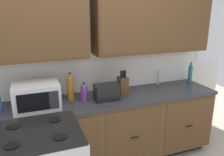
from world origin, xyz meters
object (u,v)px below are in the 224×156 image
(microwave, at_px, (36,96))
(toaster, at_px, (106,92))
(knife_block, at_px, (123,85))
(bottle_teal, at_px, (190,73))
(bottle_amber, at_px, (70,87))
(bottle_violet, at_px, (84,92))

(microwave, distance_m, toaster, 0.79)
(microwave, distance_m, knife_block, 1.04)
(bottle_teal, bearing_deg, microwave, -175.04)
(bottle_teal, distance_m, bottle_amber, 1.78)
(toaster, bearing_deg, microwave, 177.54)
(bottle_teal, relative_size, bottle_amber, 0.88)
(microwave, xyz_separation_m, bottle_violet, (0.53, 0.01, -0.03))
(bottle_violet, bearing_deg, microwave, -179.04)
(knife_block, relative_size, bottle_amber, 0.92)
(bottle_violet, xyz_separation_m, bottle_amber, (-0.14, 0.10, 0.05))
(microwave, distance_m, bottle_amber, 0.40)
(knife_block, distance_m, bottle_amber, 0.65)
(knife_block, height_order, bottle_teal, knife_block)
(toaster, distance_m, knife_block, 0.27)
(knife_block, bearing_deg, bottle_amber, 176.86)
(microwave, bearing_deg, toaster, -2.46)
(knife_block, distance_m, bottle_teal, 1.13)
(bottle_teal, bearing_deg, bottle_violet, -173.77)
(bottle_amber, bearing_deg, bottle_teal, 2.60)
(microwave, xyz_separation_m, knife_block, (1.04, 0.07, -0.02))
(knife_block, xyz_separation_m, bottle_teal, (1.13, 0.12, 0.03))
(bottle_violet, distance_m, bottle_amber, 0.18)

